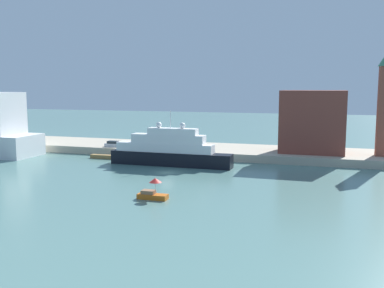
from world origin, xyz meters
The scene contains 9 objects.
ground centered at (0.00, 0.00, 0.00)m, with size 400.00×400.00×0.00m, color slate.
quay_dock centered at (0.00, 25.13, 0.89)m, with size 110.00×18.26×1.79m, color #ADA38E.
large_yacht centered at (-2.47, 7.49, 3.24)m, with size 26.66×3.52×11.78m.
small_motorboat centered at (5.12, -19.63, 1.08)m, with size 4.57×1.87×3.25m.
work_barge centered at (-20.48, 11.39, 0.44)m, with size 6.19×1.42×0.88m, color olive.
harbor_building centered at (26.26, 24.37, 8.86)m, with size 14.34×10.08×14.15m, color brown.
parked_car centered at (-21.76, 19.07, 2.40)m, with size 4.37×1.89×1.43m.
person_figure centered at (-15.98, 21.37, 2.60)m, with size 0.36×0.36×1.74m.
mooring_bollard centered at (4.49, 17.74, 2.24)m, with size 0.48×0.48×0.90m, color black.
Camera 1 is at (30.10, -78.70, 16.76)m, focal length 40.83 mm.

